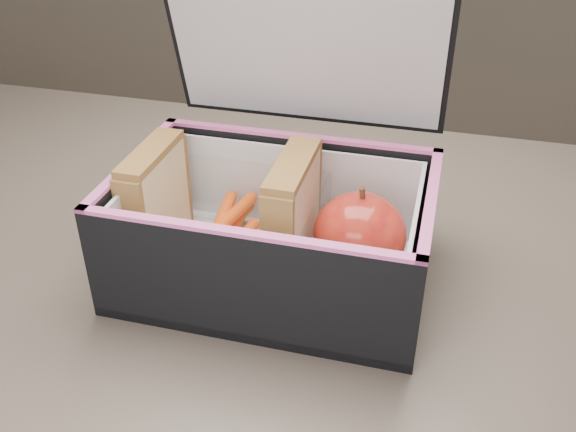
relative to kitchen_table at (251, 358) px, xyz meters
name	(u,v)px	position (x,y,z in m)	size (l,w,h in m)	color
kitchen_table	(251,358)	(0.00, 0.00, 0.00)	(1.20, 0.80, 0.75)	brown
lunch_bag	(276,222)	(0.02, 0.03, 0.15)	(0.28, 0.23, 0.28)	black
plastic_tub	(224,226)	(-0.03, 0.02, 0.14)	(0.18, 0.13, 0.07)	white
sandwich_left	(156,200)	(-0.10, 0.02, 0.16)	(0.03, 0.09, 0.10)	beige
sandwich_right	(293,216)	(0.04, 0.02, 0.16)	(0.03, 0.10, 0.11)	beige
carrot_sticks	(226,238)	(-0.03, 0.03, 0.12)	(0.05, 0.14, 0.03)	#FF5920
paper_napkin	(362,275)	(0.10, 0.02, 0.11)	(0.07, 0.08, 0.01)	white
red_apple	(359,235)	(0.10, 0.03, 0.15)	(0.11, 0.11, 0.09)	maroon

